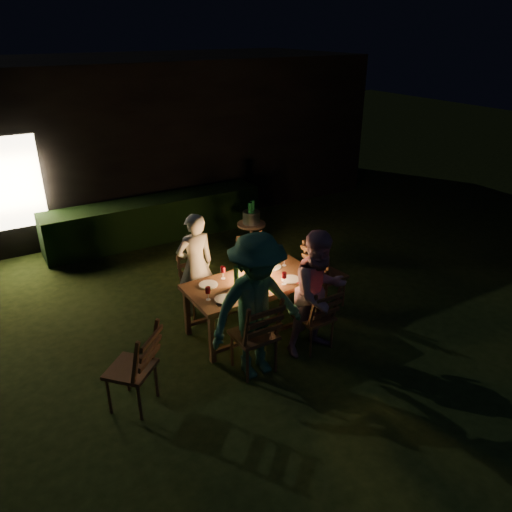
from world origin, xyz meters
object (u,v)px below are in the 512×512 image
person_opp_right (319,293)px  bottle_table (237,277)px  chair_near_left (255,347)px  person_house_side (195,265)px  bottle_bucket_a (250,216)px  dining_table (253,286)px  chair_end (324,286)px  chair_far_right (258,278)px  chair_near_right (314,328)px  person_opp_left (257,307)px  ice_bucket (251,217)px  chair_far_left (199,296)px  chair_spare (134,381)px  bottle_bucket_b (253,213)px  side_table (251,227)px  lantern (254,268)px

person_opp_right → bottle_table: size_ratio=5.86×
chair_near_left → person_house_side: bearing=90.4°
bottle_bucket_a → dining_table: bearing=-119.0°
chair_end → chair_far_right: bearing=-145.4°
chair_near_right → person_opp_left: person_opp_left is taller
dining_table → ice_bucket: size_ratio=5.97×
chair_far_left → bottle_table: size_ratio=3.34×
chair_near_right → person_house_side: size_ratio=0.63×
chair_near_left → chair_far_left: 1.54m
chair_spare → bottle_bucket_b: bearing=-1.9°
dining_table → chair_near_right: 0.97m
person_opp_right → ice_bucket: size_ratio=5.47×
chair_far_right → bottle_bucket_a: size_ratio=3.11×
bottle_bucket_a → person_house_side: bearing=-143.4°
chair_end → person_opp_left: 1.95m
chair_far_right → bottle_bucket_b: bearing=-120.2°
person_opp_left → chair_far_right: bearing=57.9°
side_table → bottle_table: bearing=-124.6°
person_opp_right → chair_spare: bearing=175.0°
dining_table → person_house_side: size_ratio=1.18×
chair_far_right → bottle_table: bottle_table is taller
chair_spare → bottle_bucket_b: size_ratio=3.30×
ice_bucket → bottle_bucket_a: bottle_bucket_a is taller
person_house_side → ice_bucket: person_house_side is taller
chair_near_left → chair_end: bearing=25.1°
chair_far_left → person_opp_left: size_ratio=0.52×
person_opp_left → dining_table: bearing=61.2°
dining_table → chair_near_right: size_ratio=1.87×
chair_far_left → person_opp_right: person_opp_right is taller
person_opp_left → bottle_bucket_b: 3.30m
chair_spare → bottle_table: size_ratio=3.77×
chair_near_left → chair_far_left: bearing=90.4°
chair_end → chair_spare: chair_end is taller
chair_far_left → lantern: 1.07m
person_opp_left → side_table: (1.57, 2.83, -0.31)m
side_table → chair_spare: bearing=-138.6°
chair_spare → bottle_bucket_b: chair_spare is taller
chair_far_left → person_house_side: bearing=-92.1°
side_table → chair_far_left: bearing=-142.2°
chair_far_right → chair_far_left: bearing=-1.9°
person_opp_right → bottle_bucket_b: bearing=74.8°
side_table → chair_end: bearing=-87.4°
chair_spare → side_table: 4.02m
person_opp_right → bottle_bucket_a: bearing=76.4°
dining_table → chair_near_left: 0.96m
chair_near_right → chair_spare: (-2.34, 0.11, 0.03)m
chair_far_left → person_opp_right: (0.93, -1.57, 0.54)m
ice_bucket → bottle_bucket_b: bearing=38.7°
chair_far_right → person_opp_right: 1.68m
chair_far_right → person_opp_left: (-0.97, -1.61, 0.60)m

